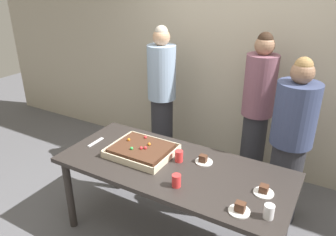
{
  "coord_description": "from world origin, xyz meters",
  "views": [
    {
      "loc": [
        1.13,
        -2.04,
        2.25
      ],
      "look_at": [
        -0.14,
        0.15,
        1.13
      ],
      "focal_mm": 34.68,
      "sensor_mm": 36.0,
      "label": 1
    }
  ],
  "objects_px": {
    "plated_slice_far_left": "(264,191)",
    "person_striped_tie_right": "(290,144)",
    "plated_slice_near_left": "(240,209)",
    "drink_cup_nearest": "(176,181)",
    "party_table": "(173,174)",
    "drink_cup_middle": "(269,212)",
    "person_serving_front": "(257,112)",
    "sheet_cake": "(142,150)",
    "cake_server_utensil": "(96,142)",
    "plated_slice_near_right": "(203,160)",
    "person_green_shirt_behind": "(162,98)",
    "drink_cup_far_end": "(179,156)"
  },
  "relations": [
    {
      "from": "person_serving_front",
      "to": "person_green_shirt_behind",
      "type": "distance_m",
      "value": 1.11
    },
    {
      "from": "sheet_cake",
      "to": "drink_cup_nearest",
      "type": "height_order",
      "value": "drink_cup_nearest"
    },
    {
      "from": "drink_cup_nearest",
      "to": "person_striped_tie_right",
      "type": "relative_size",
      "value": 0.06
    },
    {
      "from": "plated_slice_near_left",
      "to": "plated_slice_near_right",
      "type": "bearing_deg",
      "value": 135.91
    },
    {
      "from": "party_table",
      "to": "drink_cup_middle",
      "type": "distance_m",
      "value": 0.9
    },
    {
      "from": "sheet_cake",
      "to": "plated_slice_near_left",
      "type": "relative_size",
      "value": 3.71
    },
    {
      "from": "plated_slice_near_right",
      "to": "person_green_shirt_behind",
      "type": "bearing_deg",
      "value": 137.05
    },
    {
      "from": "party_table",
      "to": "person_green_shirt_behind",
      "type": "bearing_deg",
      "value": 125.19
    },
    {
      "from": "cake_server_utensil",
      "to": "drink_cup_nearest",
      "type": "bearing_deg",
      "value": -12.81
    },
    {
      "from": "plated_slice_near_left",
      "to": "drink_cup_nearest",
      "type": "bearing_deg",
      "value": 175.24
    },
    {
      "from": "party_table",
      "to": "drink_cup_nearest",
      "type": "xyz_separation_m",
      "value": [
        0.16,
        -0.24,
        0.14
      ]
    },
    {
      "from": "party_table",
      "to": "person_striped_tie_right",
      "type": "bearing_deg",
      "value": 44.34
    },
    {
      "from": "plated_slice_far_left",
      "to": "person_striped_tie_right",
      "type": "height_order",
      "value": "person_striped_tie_right"
    },
    {
      "from": "sheet_cake",
      "to": "plated_slice_near_left",
      "type": "bearing_deg",
      "value": -17.33
    },
    {
      "from": "plated_slice_near_right",
      "to": "drink_cup_nearest",
      "type": "bearing_deg",
      "value": -95.15
    },
    {
      "from": "plated_slice_near_right",
      "to": "person_serving_front",
      "type": "bearing_deg",
      "value": 80.81
    },
    {
      "from": "sheet_cake",
      "to": "drink_cup_middle",
      "type": "bearing_deg",
      "value": -12.98
    },
    {
      "from": "sheet_cake",
      "to": "drink_cup_middle",
      "type": "xyz_separation_m",
      "value": [
        1.2,
        -0.28,
        0.01
      ]
    },
    {
      "from": "drink_cup_far_end",
      "to": "person_serving_front",
      "type": "bearing_deg",
      "value": 71.96
    },
    {
      "from": "drink_cup_nearest",
      "to": "person_striped_tie_right",
      "type": "distance_m",
      "value": 1.2
    },
    {
      "from": "plated_slice_near_left",
      "to": "drink_cup_middle",
      "type": "height_order",
      "value": "drink_cup_middle"
    },
    {
      "from": "party_table",
      "to": "person_green_shirt_behind",
      "type": "xyz_separation_m",
      "value": [
        -0.74,
        1.05,
        0.22
      ]
    },
    {
      "from": "drink_cup_middle",
      "to": "cake_server_utensil",
      "type": "xyz_separation_m",
      "value": [
        -1.7,
        0.23,
        -0.05
      ]
    },
    {
      "from": "drink_cup_middle",
      "to": "cake_server_utensil",
      "type": "distance_m",
      "value": 1.71
    },
    {
      "from": "drink_cup_nearest",
      "to": "sheet_cake",
      "type": "bearing_deg",
      "value": 151.48
    },
    {
      "from": "drink_cup_middle",
      "to": "plated_slice_near_right",
      "type": "bearing_deg",
      "value": 147.52
    },
    {
      "from": "party_table",
      "to": "person_striped_tie_right",
      "type": "distance_m",
      "value": 1.12
    },
    {
      "from": "drink_cup_middle",
      "to": "drink_cup_far_end",
      "type": "bearing_deg",
      "value": 158.69
    },
    {
      "from": "drink_cup_nearest",
      "to": "drink_cup_middle",
      "type": "xyz_separation_m",
      "value": [
        0.69,
        -0.0,
        0.0
      ]
    },
    {
      "from": "drink_cup_middle",
      "to": "person_serving_front",
      "type": "bearing_deg",
      "value": 109.27
    },
    {
      "from": "person_green_shirt_behind",
      "to": "person_striped_tie_right",
      "type": "bearing_deg",
      "value": 58.55
    },
    {
      "from": "cake_server_utensil",
      "to": "person_serving_front",
      "type": "xyz_separation_m",
      "value": [
        1.2,
        1.18,
        0.13
      ]
    },
    {
      "from": "person_striped_tie_right",
      "to": "drink_cup_far_end",
      "type": "bearing_deg",
      "value": 8.07
    },
    {
      "from": "plated_slice_far_left",
      "to": "person_striped_tie_right",
      "type": "xyz_separation_m",
      "value": [
        0.03,
        0.77,
        0.04
      ]
    },
    {
      "from": "drink_cup_far_end",
      "to": "person_serving_front",
      "type": "height_order",
      "value": "person_serving_front"
    },
    {
      "from": "party_table",
      "to": "plated_slice_near_right",
      "type": "height_order",
      "value": "plated_slice_near_right"
    },
    {
      "from": "cake_server_utensil",
      "to": "party_table",
      "type": "bearing_deg",
      "value": 0.98
    },
    {
      "from": "cake_server_utensil",
      "to": "person_striped_tie_right",
      "type": "height_order",
      "value": "person_striped_tie_right"
    },
    {
      "from": "plated_slice_near_left",
      "to": "person_striped_tie_right",
      "type": "height_order",
      "value": "person_striped_tie_right"
    },
    {
      "from": "plated_slice_near_left",
      "to": "drink_cup_nearest",
      "type": "xyz_separation_m",
      "value": [
        -0.51,
        0.04,
        0.03
      ]
    },
    {
      "from": "person_serving_front",
      "to": "person_striped_tie_right",
      "type": "xyz_separation_m",
      "value": [
        0.43,
        -0.39,
        -0.08
      ]
    },
    {
      "from": "sheet_cake",
      "to": "drink_cup_nearest",
      "type": "xyz_separation_m",
      "value": [
        0.5,
        -0.27,
        0.01
      ]
    },
    {
      "from": "drink_cup_far_end",
      "to": "cake_server_utensil",
      "type": "bearing_deg",
      "value": -173.28
    },
    {
      "from": "drink_cup_middle",
      "to": "person_striped_tie_right",
      "type": "bearing_deg",
      "value": 93.57
    },
    {
      "from": "sheet_cake",
      "to": "person_striped_tie_right",
      "type": "xyz_separation_m",
      "value": [
        1.13,
        0.74,
        0.02
      ]
    },
    {
      "from": "person_green_shirt_behind",
      "to": "drink_cup_far_end",
      "type": "bearing_deg",
      "value": 16.51
    },
    {
      "from": "party_table",
      "to": "plated_slice_far_left",
      "type": "bearing_deg",
      "value": 0.41
    },
    {
      "from": "plated_slice_near_left",
      "to": "person_striped_tie_right",
      "type": "relative_size",
      "value": 0.09
    },
    {
      "from": "plated_slice_near_left",
      "to": "person_serving_front",
      "type": "bearing_deg",
      "value": 102.09
    },
    {
      "from": "drink_cup_nearest",
      "to": "drink_cup_far_end",
      "type": "height_order",
      "value": "same"
    }
  ]
}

